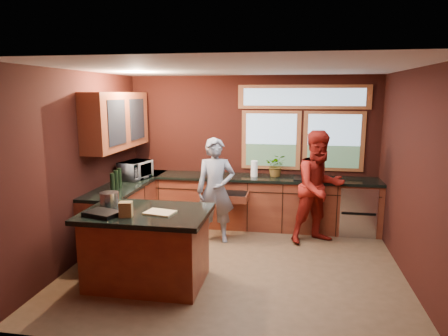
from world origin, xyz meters
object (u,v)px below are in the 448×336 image
(person_red, at_px, (319,187))
(cutting_board, at_px, (160,212))
(person_grey, at_px, (216,190))
(island, at_px, (147,247))
(stock_pot, at_px, (109,199))

(person_red, bearing_deg, cutting_board, -165.92)
(person_grey, distance_m, person_red, 1.65)
(person_red, bearing_deg, island, -169.38)
(cutting_board, bearing_deg, person_grey, 77.22)
(cutting_board, bearing_deg, stock_pot, 165.07)
(cutting_board, distance_m, stock_pot, 0.78)
(person_grey, relative_size, person_red, 0.93)
(person_red, bearing_deg, stock_pot, -177.69)
(island, distance_m, stock_pot, 0.80)
(island, bearing_deg, stock_pot, 164.74)
(island, distance_m, person_red, 2.90)
(person_grey, xyz_separation_m, cutting_board, (-0.37, -1.64, 0.11))
(island, xyz_separation_m, person_grey, (0.57, 1.59, 0.37))
(island, height_order, person_red, person_red)
(person_grey, distance_m, stock_pot, 1.84)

